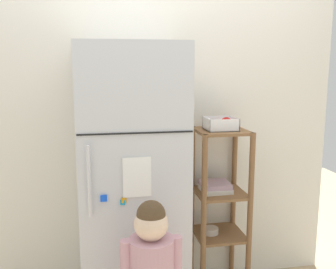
% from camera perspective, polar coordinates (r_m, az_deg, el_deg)
% --- Properties ---
extents(kitchen_wall_back, '(2.48, 0.03, 2.19)m').
position_cam_1_polar(kitchen_wall_back, '(2.65, -1.21, 0.07)').
color(kitchen_wall_back, silver).
rests_on(kitchen_wall_back, ground).
extents(refrigerator, '(0.61, 0.63, 1.69)m').
position_cam_1_polar(refrigerator, '(2.36, -5.36, -7.46)').
color(refrigerator, silver).
rests_on(refrigerator, ground).
extents(pantry_shelf_unit, '(0.35, 0.35, 1.14)m').
position_cam_1_polar(pantry_shelf_unit, '(2.65, 7.53, -9.45)').
color(pantry_shelf_unit, brown).
rests_on(pantry_shelf_unit, ground).
extents(fruit_bin, '(0.20, 0.18, 0.09)m').
position_cam_1_polar(fruit_bin, '(2.51, 8.18, 1.46)').
color(fruit_bin, white).
rests_on(fruit_bin, pantry_shelf_unit).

